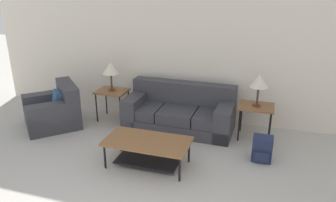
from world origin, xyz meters
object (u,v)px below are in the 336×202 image
object	(u,v)px
table_lamp_right	(259,81)
side_table_right	(256,109)
side_table_left	(112,93)
armchair	(54,111)
table_lamp_left	(111,69)
couch	(180,113)
backpack	(262,149)
coffee_table	(147,147)

from	to	relation	value
table_lamp_right	side_table_right	bearing A→B (deg)	-75.96
side_table_left	side_table_right	world-z (taller)	same
armchair	side_table_left	size ratio (longest dim) A/B	2.17
side_table_left	side_table_right	xyz separation A→B (m)	(2.73, 0.00, 0.00)
table_lamp_left	couch	bearing A→B (deg)	0.45
table_lamp_right	backpack	xyz separation A→B (m)	(0.16, -0.76, -0.85)
table_lamp_left	backpack	world-z (taller)	table_lamp_left
armchair	side_table_right	size ratio (longest dim) A/B	2.17
side_table_left	table_lamp_right	xyz separation A→B (m)	(2.73, 0.00, 0.50)
side_table_right	coffee_table	bearing A→B (deg)	-136.19
side_table_left	table_lamp_left	xyz separation A→B (m)	(-0.00, 0.00, 0.50)
couch	armchair	bearing A→B (deg)	-165.45
side_table_left	table_lamp_right	size ratio (longest dim) A/B	1.09
couch	backpack	distance (m)	1.71
side_table_right	side_table_left	bearing A→B (deg)	180.00
couch	side_table_right	bearing A→B (deg)	-0.45
table_lamp_right	couch	bearing A→B (deg)	179.55
coffee_table	couch	bearing A→B (deg)	85.85
table_lamp_left	backpack	size ratio (longest dim) A/B	1.39
coffee_table	side_table_right	size ratio (longest dim) A/B	2.08
table_lamp_left	table_lamp_right	distance (m)	2.73
coffee_table	table_lamp_right	bearing A→B (deg)	43.81
couch	side_table_left	world-z (taller)	couch
side_table_left	armchair	bearing A→B (deg)	-148.01
couch	side_table_left	distance (m)	1.39
armchair	backpack	xyz separation A→B (m)	(3.84, -0.17, -0.09)
side_table_right	table_lamp_left	size ratio (longest dim) A/B	1.09
armchair	coffee_table	distance (m)	2.35
couch	backpack	world-z (taller)	couch
side_table_left	side_table_right	size ratio (longest dim) A/B	1.00
armchair	side_table_left	bearing A→B (deg)	31.99
armchair	side_table_right	bearing A→B (deg)	9.10
side_table_right	backpack	world-z (taller)	side_table_right
side_table_left	backpack	size ratio (longest dim) A/B	1.51
coffee_table	side_table_right	distance (m)	2.05
coffee_table	side_table_left	world-z (taller)	side_table_left
armchair	table_lamp_left	world-z (taller)	table_lamp_left
backpack	armchair	bearing A→B (deg)	177.49
couch	table_lamp_left	world-z (taller)	table_lamp_left
armchair	side_table_left	xyz separation A→B (m)	(0.94, 0.59, 0.26)
table_lamp_right	backpack	size ratio (longest dim) A/B	1.39
side_table_right	table_lamp_right	world-z (taller)	table_lamp_right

